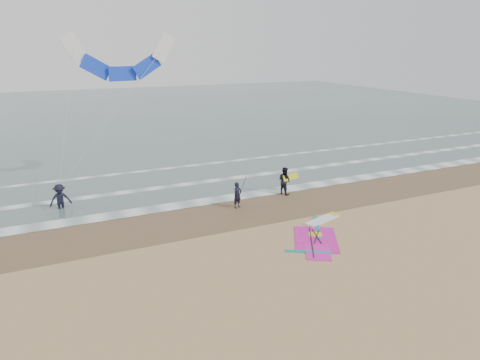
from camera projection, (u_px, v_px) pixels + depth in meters
name	position (u px, v px, depth m)	size (l,w,h in m)	color
ground	(305.00, 251.00, 19.89)	(120.00, 120.00, 0.00)	tan
sea_water	(123.00, 113.00, 61.59)	(120.00, 80.00, 0.02)	#47605E
wet_sand_band	(250.00, 209.00, 25.10)	(120.00, 5.00, 0.01)	brown
foam_waterline	(221.00, 187.00, 28.95)	(120.00, 9.15, 0.02)	white
windsurf_rig	(319.00, 234.00, 21.70)	(5.01, 4.74, 0.12)	white
person_standing	(237.00, 195.00, 25.06)	(0.57, 0.38, 1.57)	black
person_walking	(284.00, 181.00, 27.41)	(0.87, 0.68, 1.79)	black
person_wading	(60.00, 194.00, 24.77)	(1.22, 0.70, 1.89)	black
held_pole	(242.00, 189.00, 25.07)	(0.17, 0.86, 1.82)	black
carried_kiteboard	(291.00, 177.00, 27.41)	(1.30, 0.51, 0.39)	yellow
surf_kite	(121.00, 61.00, 26.80)	(8.17, 3.00, 8.77)	white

